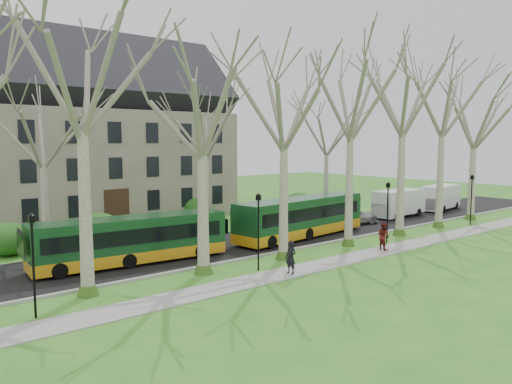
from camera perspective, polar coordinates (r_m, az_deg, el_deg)
ground at (r=33.30m, az=7.18°, el=-6.85°), size 120.00×120.00×0.00m
sidewalk at (r=31.67m, az=10.50°, el=-7.51°), size 70.00×2.00×0.06m
road at (r=37.19m, az=0.99°, el=-5.41°), size 80.00×8.00×0.06m
curb at (r=34.30m, az=5.35°, el=-6.33°), size 80.00×0.25×0.14m
building at (r=49.52m, az=-18.66°, el=6.45°), size 26.50×12.20×16.00m
tree_row_verge at (r=32.69m, az=6.96°, el=5.29°), size 49.00×7.00×14.00m
tree_row_far at (r=40.08m, az=-5.58°, el=3.98°), size 33.00×7.00×12.00m
lamp_row at (r=32.16m, az=8.54°, el=-2.66°), size 36.22×0.22×4.30m
hedges at (r=41.41m, az=-11.67°, el=-3.01°), size 30.60×8.60×2.00m
bus_lead at (r=30.51m, az=-14.04°, el=-5.29°), size 11.64×3.39×2.87m
bus_follow at (r=37.80m, az=5.21°, el=-2.84°), size 12.48×3.91×3.07m
sedan at (r=44.34m, az=10.71°, el=-2.63°), size 5.64×3.40×1.53m
van_a at (r=49.49m, az=16.01°, el=-1.28°), size 5.93×2.30×2.56m
van_b at (r=55.76m, az=20.36°, el=-0.62°), size 6.23×3.23×2.59m
pedestrian_a at (r=27.55m, az=4.00°, el=-7.45°), size 0.52×0.72×1.82m
pedestrian_b at (r=34.41m, az=14.36°, el=-4.91°), size 0.85×1.01×1.83m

